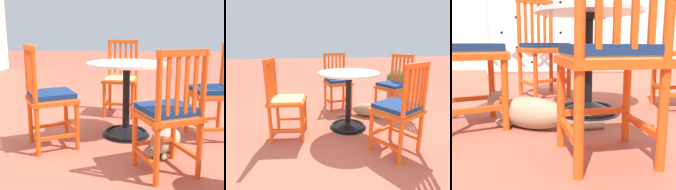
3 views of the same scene
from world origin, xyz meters
The scene contains 8 objects.
ground_plane centered at (0.00, 0.00, 0.00)m, with size 24.00×24.00×0.00m, color #AD5642.
cafe_table centered at (-0.04, 0.07, 0.28)m, with size 0.76×0.76×0.73m.
orange_chair_tucked_in centered at (-0.81, -0.24, 0.45)m, with size 0.53×0.53×0.91m.
orange_chair_by_planter centered at (-0.06, -0.76, 0.45)m, with size 0.45×0.45×0.91m.
orange_chair_near_fence centered at (0.73, 0.14, 0.43)m, with size 0.45×0.45×0.91m.
orange_chair_at_corner centered at (-0.37, 0.74, 0.45)m, with size 0.54×0.54×0.91m.
tabby_cat centered at (-0.46, -0.27, 0.10)m, with size 0.72×0.38×0.23m.
terracotta_planter centered at (-1.12, -0.76, 0.33)m, with size 0.32×0.32×0.62m.
Camera 2 is at (0.57, 2.37, 1.08)m, focal length 31.38 mm.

